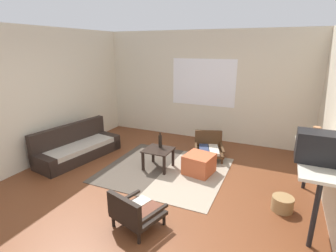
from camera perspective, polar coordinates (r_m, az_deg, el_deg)
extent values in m
plane|color=brown|center=(4.43, -4.61, -14.53)|extent=(7.80, 7.80, 0.00)
cube|color=beige|center=(6.69, 7.81, 8.57)|extent=(5.60, 0.12, 2.70)
cube|color=white|center=(6.62, 7.69, 9.40)|extent=(1.61, 0.01, 1.15)
cube|color=beige|center=(5.85, -27.12, 5.65)|extent=(0.12, 6.60, 2.70)
cube|color=#4C4238|center=(5.41, -6.17, -8.40)|extent=(1.14, 2.09, 0.01)
cube|color=gray|center=(4.98, 5.43, -10.69)|extent=(1.14, 2.09, 0.01)
cube|color=black|center=(5.95, -18.74, -5.70)|extent=(0.95, 1.91, 0.22)
cube|color=#B2A899|center=(5.87, -18.71, -4.32)|extent=(0.83, 1.71, 0.10)
cube|color=black|center=(6.05, -20.60, -2.45)|extent=(0.44, 1.82, 0.60)
cube|color=black|center=(6.42, -13.06, -3.01)|extent=(0.68, 0.29, 0.33)
cube|color=black|center=(5.52, -25.52, -7.68)|extent=(0.68, 0.29, 0.33)
cube|color=black|center=(5.09, -2.15, -5.20)|extent=(0.53, 0.51, 0.02)
cube|color=black|center=(5.43, -3.27, -6.02)|extent=(0.04, 0.04, 0.38)
cube|color=black|center=(5.26, 1.11, -6.81)|extent=(0.04, 0.04, 0.38)
cube|color=black|center=(5.09, -5.48, -7.72)|extent=(0.04, 0.04, 0.38)
cube|color=black|center=(4.90, -0.85, -8.65)|extent=(0.04, 0.04, 0.38)
cylinder|color=#472D19|center=(5.50, 11.69, -7.54)|extent=(0.04, 0.04, 0.13)
cylinder|color=#472D19|center=(5.46, 6.30, -7.45)|extent=(0.04, 0.04, 0.13)
cylinder|color=#472D19|center=(5.99, 11.14, -5.40)|extent=(0.04, 0.04, 0.13)
cylinder|color=#472D19|center=(5.95, 6.21, -5.31)|extent=(0.04, 0.04, 0.13)
cube|color=#472D19|center=(5.68, 8.88, -5.56)|extent=(0.76, 0.78, 0.05)
cube|color=beige|center=(5.65, 9.97, -5.14)|extent=(0.37, 0.59, 0.06)
cube|color=#2D3856|center=(5.64, 7.86, -5.10)|extent=(0.37, 0.59, 0.06)
cube|color=#472D19|center=(5.87, 8.80, -2.66)|extent=(0.58, 0.26, 0.36)
cube|color=#472D19|center=(5.67, 11.73, -4.53)|extent=(0.24, 0.60, 0.04)
cube|color=#472D19|center=(5.63, 6.11, -4.41)|extent=(0.24, 0.60, 0.04)
cylinder|color=black|center=(4.03, -6.42, -16.88)|extent=(0.04, 0.04, 0.16)
cylinder|color=black|center=(3.74, -0.87, -19.74)|extent=(0.04, 0.04, 0.16)
cylinder|color=black|center=(3.79, -11.85, -19.64)|extent=(0.04, 0.04, 0.16)
cylinder|color=black|center=(3.48, -6.36, -23.12)|extent=(0.04, 0.04, 0.16)
cube|color=black|center=(3.69, -6.45, -18.49)|extent=(0.71, 0.69, 0.05)
cube|color=beige|center=(3.73, -7.36, -17.05)|extent=(0.32, 0.52, 0.06)
cube|color=brown|center=(3.61, -5.08, -18.28)|extent=(0.32, 0.52, 0.06)
cube|color=black|center=(3.45, -9.62, -17.59)|extent=(0.57, 0.23, 0.33)
cube|color=black|center=(3.79, -9.39, -15.42)|extent=(0.20, 0.53, 0.04)
cube|color=black|center=(3.46, -3.30, -18.70)|extent=(0.20, 0.53, 0.04)
cube|color=#BC5633|center=(5.01, 6.79, -8.25)|extent=(0.57, 0.57, 0.37)
cube|color=beige|center=(4.10, 29.47, -5.84)|extent=(0.46, 1.61, 0.04)
cylinder|color=black|center=(3.64, 29.33, -16.71)|extent=(0.06, 0.06, 0.86)
cylinder|color=black|center=(4.95, 28.06, -7.51)|extent=(0.06, 0.06, 0.86)
cube|color=black|center=(3.82, 30.19, -4.05)|extent=(0.54, 0.33, 0.39)
cube|color=black|center=(3.79, 26.28, -3.31)|extent=(0.01, 0.26, 0.28)
cylinder|color=#A87047|center=(4.33, 29.41, -3.01)|extent=(0.21, 0.21, 0.20)
cylinder|color=#A87047|center=(4.28, 29.72, -0.97)|extent=(0.10, 0.10, 0.13)
cylinder|color=black|center=(5.15, -1.70, -3.37)|extent=(0.07, 0.07, 0.24)
cylinder|color=black|center=(5.10, -1.72, -1.78)|extent=(0.03, 0.03, 0.06)
cylinder|color=#9E7A4C|center=(4.33, 23.73, -15.27)|extent=(0.31, 0.31, 0.21)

